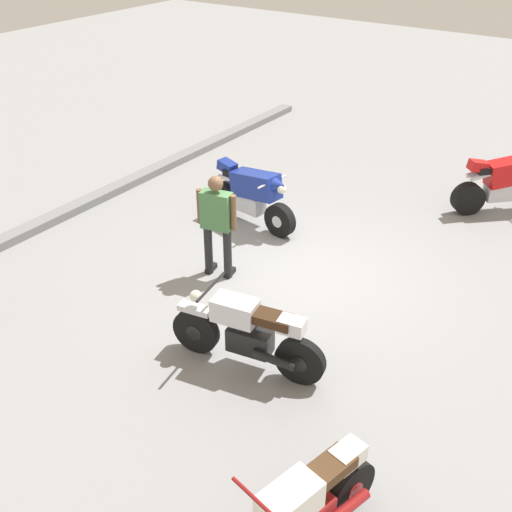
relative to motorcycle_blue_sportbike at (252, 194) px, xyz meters
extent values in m
plane|color=gray|center=(-0.99, -1.57, -0.59)|extent=(40.00, 40.00, 0.00)
cube|color=gray|center=(-0.99, 3.03, -0.52)|extent=(14.00, 0.30, 0.15)
cylinder|color=black|center=(-0.09, -0.66, -0.29)|extent=(0.24, 0.62, 0.60)
cylinder|color=black|center=(0.10, 0.68, -0.29)|extent=(0.31, 0.63, 0.60)
cylinder|color=silver|center=(-0.09, -0.66, -0.29)|extent=(0.21, 0.23, 0.21)
cylinder|color=silver|center=(0.10, 0.68, -0.29)|extent=(0.21, 0.23, 0.21)
cube|color=silver|center=(0.01, 0.06, -0.19)|extent=(0.36, 0.59, 0.32)
cube|color=navy|center=(-0.01, -0.09, 0.21)|extent=(0.49, 1.03, 0.57)
cone|color=navy|center=(-0.09, -0.60, 0.36)|extent=(0.39, 0.40, 0.39)
cube|color=black|center=(0.04, 0.31, 0.28)|extent=(0.34, 0.63, 0.12)
cube|color=navy|center=(0.09, 0.61, 0.36)|extent=(0.27, 0.37, 0.23)
cylinder|color=silver|center=(0.00, 0.57, 0.18)|extent=(0.14, 0.40, 0.17)
cylinder|color=silver|center=(0.16, 0.54, 0.18)|extent=(0.14, 0.40, 0.17)
cylinder|color=silver|center=(-0.07, -0.46, 0.38)|extent=(0.70, 0.13, 0.04)
sphere|color=silver|center=(-0.10, -0.68, 0.31)|extent=(0.16, 0.16, 0.16)
cylinder|color=black|center=(2.64, -3.06, -0.29)|extent=(0.58, 0.58, 0.60)
cylinder|color=silver|center=(2.64, -3.06, -0.29)|extent=(0.28, 0.28, 0.21)
cube|color=silver|center=(3.08, -3.51, -0.19)|extent=(0.59, 0.60, 0.32)
cube|color=red|center=(3.18, -3.61, 0.21)|extent=(0.95, 0.96, 0.57)
cube|color=black|center=(2.90, -3.33, 0.28)|extent=(0.61, 0.61, 0.12)
cube|color=red|center=(2.69, -3.11, 0.36)|extent=(0.40, 0.40, 0.23)
cylinder|color=silver|center=(2.67, -3.21, 0.18)|extent=(0.34, 0.34, 0.17)
cylinder|color=silver|center=(2.78, -3.09, 0.18)|extent=(0.34, 0.34, 0.17)
cylinder|color=black|center=(-3.36, -1.47, -0.27)|extent=(0.23, 0.65, 0.64)
cylinder|color=black|center=(-3.11, -2.89, -0.27)|extent=(0.23, 0.65, 0.64)
cylinder|color=black|center=(-3.36, -1.47, -0.27)|extent=(0.18, 0.25, 0.22)
cylinder|color=black|center=(-3.11, -2.89, -0.27)|extent=(0.18, 0.25, 0.22)
cube|color=black|center=(-3.22, -2.23, -0.17)|extent=(0.37, 0.60, 0.32)
cube|color=silver|center=(-3.26, -2.03, 0.23)|extent=(0.41, 0.61, 0.30)
cube|color=silver|center=(-3.36, -1.47, 0.08)|extent=(0.23, 0.46, 0.08)
cube|color=#382314|center=(-3.18, -2.48, 0.25)|extent=(0.36, 0.64, 0.12)
cube|color=silver|center=(-3.13, -2.77, 0.23)|extent=(0.27, 0.35, 0.18)
cylinder|color=black|center=(-3.32, -2.65, -0.22)|extent=(0.20, 0.57, 0.16)
cylinder|color=black|center=(-3.32, -1.71, 0.48)|extent=(0.70, 0.16, 0.04)
sphere|color=silver|center=(-3.36, -1.49, 0.28)|extent=(0.16, 0.16, 0.16)
cylinder|color=black|center=(-4.41, -4.23, -0.29)|extent=(0.62, 0.29, 0.60)
cylinder|color=maroon|center=(-4.41, -4.23, -0.29)|extent=(0.25, 0.22, 0.21)
cube|color=white|center=(-5.21, -4.04, 0.21)|extent=(0.62, 0.44, 0.30)
cube|color=#4C331E|center=(-4.77, -4.15, 0.23)|extent=(0.64, 0.39, 0.12)
cube|color=white|center=(-4.48, -4.22, 0.21)|extent=(0.36, 0.29, 0.18)
cylinder|color=maroon|center=(-4.66, -4.35, -0.24)|extent=(0.57, 0.23, 0.16)
cylinder|color=maroon|center=(-5.53, -3.97, 0.46)|extent=(0.19, 0.69, 0.04)
cylinder|color=#262628|center=(-1.69, -0.72, -0.18)|extent=(0.15, 0.15, 0.84)
cube|color=black|center=(-1.63, -0.71, -0.55)|extent=(0.27, 0.15, 0.08)
cylinder|color=#262628|center=(-1.75, -0.40, -0.18)|extent=(0.15, 0.15, 0.84)
cube|color=black|center=(-1.69, -0.38, -0.55)|extent=(0.27, 0.15, 0.08)
cube|color=#4C7F4C|center=(-1.72, -0.56, 0.54)|extent=(0.31, 0.50, 0.59)
cylinder|color=brown|center=(-1.66, -0.83, 0.55)|extent=(0.11, 0.11, 0.56)
cylinder|color=brown|center=(-1.78, -0.28, 0.55)|extent=(0.11, 0.11, 0.56)
sphere|color=brown|center=(-1.72, -0.56, 0.98)|extent=(0.23, 0.23, 0.23)
camera|label=1|loc=(-8.22, -5.78, 4.71)|focal=43.60mm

